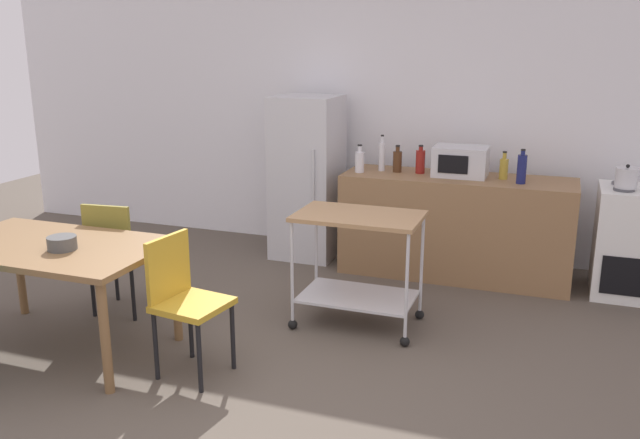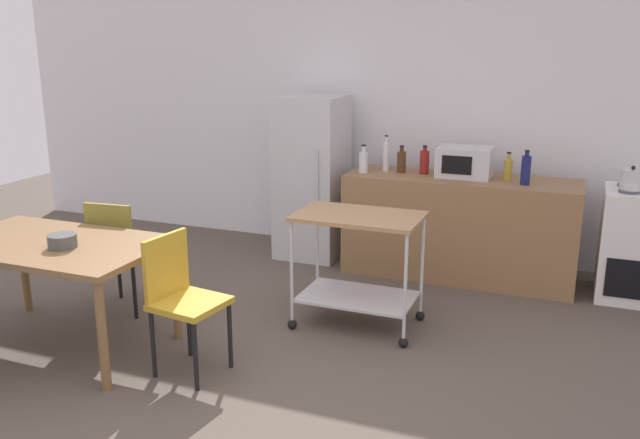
# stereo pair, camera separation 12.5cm
# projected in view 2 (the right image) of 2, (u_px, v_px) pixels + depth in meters

# --- Properties ---
(ground_plane) EXTENTS (12.00, 12.00, 0.00)m
(ground_plane) POSITION_uv_depth(u_px,v_px,m) (227.00, 395.00, 4.00)
(ground_plane) COLOR brown
(back_wall) EXTENTS (8.40, 0.12, 2.90)m
(back_wall) POSITION_uv_depth(u_px,v_px,m) (383.00, 104.00, 6.50)
(back_wall) COLOR white
(back_wall) RESTS_ON ground_plane
(kitchen_counter) EXTENTS (2.00, 0.64, 0.90)m
(kitchen_counter) POSITION_uv_depth(u_px,v_px,m) (459.00, 227.00, 5.90)
(kitchen_counter) COLOR olive
(kitchen_counter) RESTS_ON ground_plane
(dining_table) EXTENTS (1.50, 0.90, 0.75)m
(dining_table) POSITION_uv_depth(u_px,v_px,m) (53.00, 253.00, 4.49)
(dining_table) COLOR brown
(dining_table) RESTS_ON ground_plane
(chair_mustard) EXTENTS (0.45, 0.45, 0.89)m
(chair_mustard) POSITION_uv_depth(u_px,v_px,m) (182.00, 294.00, 4.17)
(chair_mustard) COLOR gold
(chair_mustard) RESTS_ON ground_plane
(chair_olive) EXTENTS (0.44, 0.44, 0.89)m
(chair_olive) POSITION_uv_depth(u_px,v_px,m) (119.00, 248.00, 5.10)
(chair_olive) COLOR olive
(chair_olive) RESTS_ON ground_plane
(stove_oven) EXTENTS (0.60, 0.61, 0.92)m
(stove_oven) POSITION_uv_depth(u_px,v_px,m) (639.00, 245.00, 5.40)
(stove_oven) COLOR white
(stove_oven) RESTS_ON ground_plane
(refrigerator) EXTENTS (0.60, 0.63, 1.55)m
(refrigerator) POSITION_uv_depth(u_px,v_px,m) (312.00, 177.00, 6.42)
(refrigerator) COLOR silver
(refrigerator) RESTS_ON ground_plane
(kitchen_cart) EXTENTS (0.91, 0.57, 0.85)m
(kitchen_cart) POSITION_uv_depth(u_px,v_px,m) (358.00, 251.00, 4.84)
(kitchen_cart) COLOR #A37A51
(kitchen_cart) RESTS_ON ground_plane
(bottle_vinegar) EXTENTS (0.08, 0.08, 0.25)m
(bottle_vinegar) POSITION_uv_depth(u_px,v_px,m) (363.00, 161.00, 5.98)
(bottle_vinegar) COLOR silver
(bottle_vinegar) RESTS_ON kitchen_counter
(bottle_sesame_oil) EXTENTS (0.06, 0.06, 0.33)m
(bottle_sesame_oil) POSITION_uv_depth(u_px,v_px,m) (386.00, 156.00, 6.04)
(bottle_sesame_oil) COLOR silver
(bottle_sesame_oil) RESTS_ON kitchen_counter
(bottle_wine) EXTENTS (0.08, 0.08, 0.24)m
(bottle_wine) POSITION_uv_depth(u_px,v_px,m) (401.00, 161.00, 5.99)
(bottle_wine) COLOR #4C2D19
(bottle_wine) RESTS_ON kitchen_counter
(bottle_hot_sauce) EXTENTS (0.08, 0.08, 0.25)m
(bottle_hot_sauce) POSITION_uv_depth(u_px,v_px,m) (424.00, 162.00, 5.92)
(bottle_hot_sauce) COLOR maroon
(bottle_hot_sauce) RESTS_ON kitchen_counter
(microwave) EXTENTS (0.46, 0.35, 0.26)m
(microwave) POSITION_uv_depth(u_px,v_px,m) (465.00, 162.00, 5.79)
(microwave) COLOR silver
(microwave) RESTS_ON kitchen_counter
(bottle_soda) EXTENTS (0.07, 0.07, 0.24)m
(bottle_soda) POSITION_uv_depth(u_px,v_px,m) (508.00, 169.00, 5.66)
(bottle_soda) COLOR gold
(bottle_soda) RESTS_ON kitchen_counter
(bottle_olive_oil) EXTENTS (0.08, 0.08, 0.29)m
(bottle_olive_oil) POSITION_uv_depth(u_px,v_px,m) (526.00, 170.00, 5.47)
(bottle_olive_oil) COLOR navy
(bottle_olive_oil) RESTS_ON kitchen_counter
(fruit_bowl) EXTENTS (0.19, 0.19, 0.09)m
(fruit_bowl) POSITION_uv_depth(u_px,v_px,m) (62.00, 241.00, 4.34)
(fruit_bowl) COLOR #4C4C4C
(fruit_bowl) RESTS_ON dining_table
(kettle) EXTENTS (0.24, 0.17, 0.19)m
(kettle) POSITION_uv_depth(u_px,v_px,m) (632.00, 179.00, 5.21)
(kettle) COLOR silver
(kettle) RESTS_ON stove_oven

